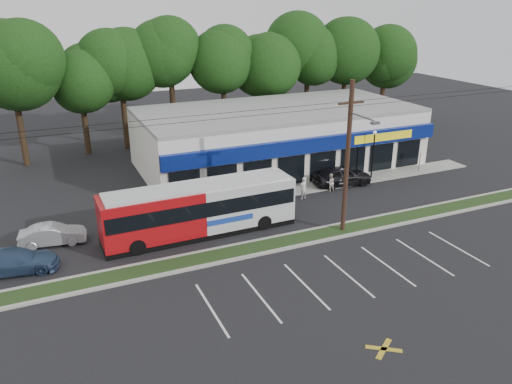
{
  "coord_description": "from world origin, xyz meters",
  "views": [
    {
      "loc": [
        -14.53,
        -24.24,
        14.48
      ],
      "look_at": [
        -1.55,
        5.0,
        2.09
      ],
      "focal_mm": 35.0,
      "sensor_mm": 36.0,
      "label": 1
    }
  ],
  "objects": [
    {
      "name": "pedestrian_a",
      "position": [
        3.4,
        7.13,
        0.89
      ],
      "size": [
        0.73,
        0.57,
        1.78
      ],
      "primitive_type": "imported",
      "rotation": [
        0.0,
        0.0,
        3.4
      ],
      "color": "silver",
      "rests_on": "ground"
    },
    {
      "name": "sign_post",
      "position": [
        16.0,
        8.57,
        1.56
      ],
      "size": [
        0.45,
        0.1,
        2.23
      ],
      "color": "#59595E",
      "rests_on": "ground"
    },
    {
      "name": "car_silver",
      "position": [
        -14.77,
        6.78,
        0.66
      ],
      "size": [
        4.14,
        1.88,
        1.32
      ],
      "primitive_type": "imported",
      "rotation": [
        0.0,
        0.0,
        1.45
      ],
      "color": "#A9ACB1",
      "rests_on": "ground"
    },
    {
      "name": "sidewalk",
      "position": [
        5.0,
        9.0,
        0.05
      ],
      "size": [
        32.0,
        2.2,
        0.1
      ],
      "primitive_type": "cube",
      "color": "#9E9E93",
      "rests_on": "ground"
    },
    {
      "name": "curb_south",
      "position": [
        0.0,
        0.15,
        0.07
      ],
      "size": [
        40.0,
        0.25,
        0.14
      ],
      "primitive_type": "cube",
      "color": "#9E9E93",
      "rests_on": "ground"
    },
    {
      "name": "utility_pole",
      "position": [
        2.83,
        0.93,
        5.41
      ],
      "size": [
        50.0,
        2.77,
        10.0
      ],
      "color": "black",
      "rests_on": "ground"
    },
    {
      "name": "tree_line",
      "position": [
        4.0,
        26.0,
        8.42
      ],
      "size": [
        46.76,
        6.76,
        11.83
      ],
      "color": "black",
      "rests_on": "ground"
    },
    {
      "name": "strip_mall",
      "position": [
        5.5,
        15.91,
        2.65
      ],
      "size": [
        25.0,
        12.55,
        5.3
      ],
      "color": "silver",
      "rests_on": "ground"
    },
    {
      "name": "car_blue",
      "position": [
        -16.95,
        3.98,
        0.69
      ],
      "size": [
        5.02,
        2.66,
        1.38
      ],
      "primitive_type": "imported",
      "rotation": [
        0.0,
        0.0,
        1.41
      ],
      "color": "navy",
      "rests_on": "ground"
    },
    {
      "name": "lamp_post",
      "position": [
        11.0,
        8.8,
        2.67
      ],
      "size": [
        0.3,
        0.3,
        4.25
      ],
      "color": "black",
      "rests_on": "ground"
    },
    {
      "name": "metrobus",
      "position": [
        -5.76,
        4.5,
        1.81
      ],
      "size": [
        12.78,
        2.92,
        3.42
      ],
      "rotation": [
        0.0,
        0.0,
        0.02
      ],
      "color": "#A80C11",
      "rests_on": "ground"
    },
    {
      "name": "curb_north",
      "position": [
        0.0,
        1.85,
        0.07
      ],
      "size": [
        40.0,
        0.25,
        0.14
      ],
      "primitive_type": "cube",
      "color": "#9E9E93",
      "rests_on": "ground"
    },
    {
      "name": "ground",
      "position": [
        0.0,
        0.0,
        0.0
      ],
      "size": [
        120.0,
        120.0,
        0.0
      ],
      "primitive_type": "plane",
      "color": "black",
      "rests_on": "ground"
    },
    {
      "name": "pedestrian_b",
      "position": [
        6.18,
        7.69,
        0.74
      ],
      "size": [
        0.78,
        0.64,
        1.49
      ],
      "primitive_type": "imported",
      "rotation": [
        0.0,
        0.0,
        3.03
      ],
      "color": "beige",
      "rests_on": "ground"
    },
    {
      "name": "grass_strip",
      "position": [
        0.0,
        1.0,
        0.06
      ],
      "size": [
        40.0,
        1.6,
        0.12
      ],
      "primitive_type": "cube",
      "color": "#1E3314",
      "rests_on": "ground"
    },
    {
      "name": "car_dark",
      "position": [
        7.81,
        8.5,
        0.83
      ],
      "size": [
        5.03,
        2.41,
        1.66
      ],
      "primitive_type": "imported",
      "rotation": [
        0.0,
        0.0,
        1.47
      ],
      "color": "black",
      "rests_on": "ground"
    }
  ]
}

